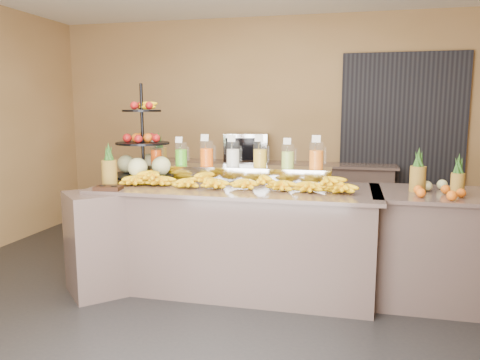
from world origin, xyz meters
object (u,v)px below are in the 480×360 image
(pitcher_tray, at_px, (233,174))
(banana_heap, at_px, (234,180))
(condiment_caddy, at_px, (108,188))
(fruit_stand, at_px, (147,156))
(oven_warmer, at_px, (247,148))
(right_fruit_pile, at_px, (436,187))

(pitcher_tray, bearing_deg, banana_heap, -74.19)
(condiment_caddy, bearing_deg, fruit_stand, 79.90)
(pitcher_tray, bearing_deg, oven_warmer, 98.07)
(fruit_stand, bearing_deg, banana_heap, -23.33)
(pitcher_tray, distance_m, banana_heap, 0.37)
(condiment_caddy, relative_size, oven_warmer, 0.40)
(fruit_stand, height_order, oven_warmer, fruit_stand)
(pitcher_tray, distance_m, oven_warmer, 1.69)
(right_fruit_pile, bearing_deg, oven_warmer, 135.56)
(fruit_stand, bearing_deg, condiment_caddy, -108.16)
(pitcher_tray, bearing_deg, fruit_stand, -173.03)
(pitcher_tray, bearing_deg, right_fruit_pile, -9.40)
(pitcher_tray, xyz_separation_m, oven_warmer, (-0.24, 1.67, 0.11))
(pitcher_tray, relative_size, right_fruit_pile, 4.58)
(fruit_stand, bearing_deg, oven_warmer, 63.52)
(pitcher_tray, xyz_separation_m, condiment_caddy, (-0.93, -0.69, -0.06))
(pitcher_tray, relative_size, oven_warmer, 3.34)
(banana_heap, xyz_separation_m, condiment_caddy, (-1.03, -0.33, -0.06))
(banana_heap, xyz_separation_m, oven_warmer, (-0.34, 2.02, 0.11))
(banana_heap, bearing_deg, pitcher_tray, 105.81)
(pitcher_tray, xyz_separation_m, banana_heap, (0.10, -0.35, -0.00))
(banana_heap, relative_size, condiment_caddy, 9.86)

